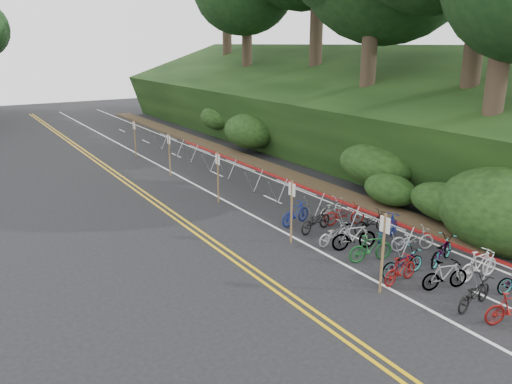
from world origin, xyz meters
TOP-DOWN VIEW (x-y plane):
  - ground at (0.00, 0.00)m, footprint 120.00×120.00m
  - road_markings at (0.63, 10.10)m, footprint 7.47×80.00m
  - red_curb at (5.70, 12.00)m, footprint 0.25×28.00m
  - embankment at (12.96, 19.04)m, footprint 14.30×48.14m
  - bike_racks_rest at (3.00, 13.00)m, footprint 1.14×23.00m
  - signpost_near at (0.57, 0.23)m, footprint 0.08×0.40m
  - signposts_rest at (0.60, 14.00)m, footprint 0.08×18.40m
  - bike_front at (1.58, 0.36)m, footprint 0.59×1.60m
  - bike_valet at (3.05, 1.91)m, footprint 3.24×11.23m

SIDE VIEW (x-z plane):
  - ground at x=0.00m, z-range 0.00..0.00m
  - road_markings at x=0.63m, z-range 0.00..0.01m
  - red_curb at x=5.70m, z-range 0.00..0.10m
  - bike_front at x=1.58m, z-range 0.00..0.94m
  - bike_valet at x=3.05m, z-range -0.06..1.02m
  - bike_racks_rest at x=3.00m, z-range 0.27..1.44m
  - signposts_rest at x=0.60m, z-range 0.18..2.68m
  - signpost_near at x=0.57m, z-range 0.18..2.77m
  - embankment at x=12.96m, z-range -1.99..7.12m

